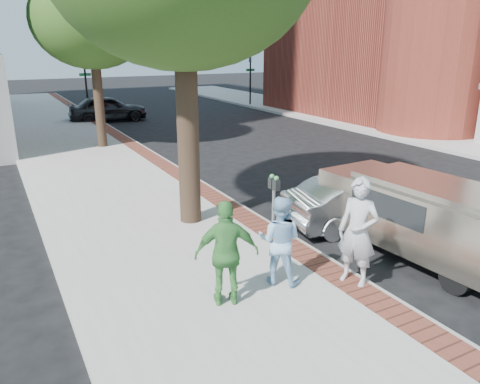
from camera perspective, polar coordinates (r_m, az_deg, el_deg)
ground at (r=10.49m, az=1.11°, el=-6.88°), size 120.00×120.00×0.00m
sidewalk at (r=17.16m, az=-16.67°, el=2.40°), size 5.00×60.00×0.15m
brick_strip at (r=17.69m, az=-9.73°, el=3.59°), size 0.60×60.00×0.01m
curb at (r=17.82m, az=-8.65°, el=3.48°), size 0.10×60.00×0.15m
sidewalk_far at (r=25.56m, az=21.15°, el=6.75°), size 5.00×60.00×0.15m
signal_near at (r=30.90m, az=-18.30°, el=12.79°), size 0.70×0.15×3.80m
signal_far at (r=34.92m, az=1.26°, el=14.09°), size 0.70×0.15×3.80m
tree_far at (r=20.77m, az=-17.65°, el=19.41°), size 4.80×4.80×7.14m
parking_meter at (r=10.34m, az=4.15°, el=-0.15°), size 0.12×0.32×1.47m
person_gray at (r=8.62m, az=14.17°, el=-4.73°), size 0.74×0.86×2.00m
person_officer at (r=8.48m, az=4.84°, el=-5.88°), size 1.01×1.01×1.65m
person_green at (r=7.74m, az=-1.62°, el=-7.51°), size 1.15×0.78×1.82m
sedan_silver at (r=11.92m, az=14.76°, el=-1.09°), size 4.08×1.87×1.30m
bg_car at (r=29.05m, az=-15.80°, el=9.79°), size 4.58×2.16×1.52m
van at (r=10.62m, az=20.46°, el=-2.33°), size 2.06×4.70×1.70m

